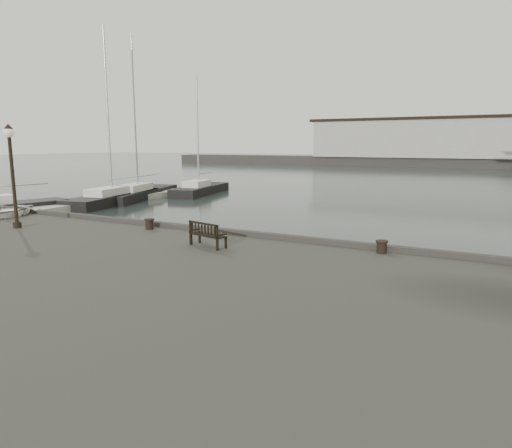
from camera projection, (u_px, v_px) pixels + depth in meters
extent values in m
plane|color=black|center=(242.00, 275.00, 17.30)|extent=(400.00, 400.00, 0.00)
cube|color=#AEAAA1|center=(82.00, 205.00, 35.25)|extent=(2.00, 24.00, 0.50)
cube|color=#383530|center=(457.00, 163.00, 97.00)|extent=(140.00, 8.00, 2.00)
cube|color=#AEAAA1|center=(419.00, 139.00, 99.86)|extent=(46.00, 9.00, 8.00)
cube|color=black|center=(421.00, 119.00, 99.11)|extent=(48.00, 9.50, 0.60)
cube|color=black|center=(208.00, 235.00, 14.93)|extent=(1.45, 0.78, 0.03)
cube|color=black|center=(203.00, 230.00, 14.75)|extent=(1.36, 0.37, 0.41)
cube|color=black|center=(208.00, 241.00, 14.97)|extent=(1.35, 0.69, 0.38)
cylinder|color=black|center=(149.00, 224.00, 18.03)|extent=(0.46, 0.46, 0.42)
cylinder|color=black|center=(382.00, 247.00, 14.05)|extent=(0.45, 0.45, 0.40)
cylinder|color=black|center=(13.00, 182.00, 18.07)|extent=(0.14, 0.14, 3.67)
cylinder|color=black|center=(17.00, 225.00, 18.37)|extent=(0.32, 0.32, 0.23)
sphere|color=silver|center=(9.00, 132.00, 17.74)|extent=(0.41, 0.41, 0.41)
cone|color=black|center=(8.00, 126.00, 17.70)|extent=(0.34, 0.34, 0.21)
imported|color=silver|center=(10.00, 210.00, 21.29)|extent=(2.93, 3.30, 0.56)
cube|color=black|center=(3.00, 213.00, 31.94)|extent=(4.25, 9.01, 1.40)
cube|color=silver|center=(2.00, 199.00, 31.77)|extent=(2.19, 3.32, 0.60)
cube|color=black|center=(141.00, 197.00, 41.71)|extent=(5.53, 11.57, 1.40)
cube|color=silver|center=(141.00, 186.00, 41.54)|extent=(2.67, 4.26, 0.60)
cylinder|color=#B2B5B7|center=(138.00, 114.00, 40.43)|extent=(0.16, 0.16, 13.39)
cube|color=black|center=(117.00, 202.00, 38.24)|extent=(4.50, 11.30, 1.40)
cube|color=silver|center=(116.00, 190.00, 38.07)|extent=(2.38, 4.10, 0.60)
cylinder|color=#B2B5B7|center=(112.00, 113.00, 36.98)|extent=(0.16, 0.16, 13.21)
cube|color=black|center=(201.00, 193.00, 45.45)|extent=(4.41, 9.77, 1.40)
cube|color=silver|center=(201.00, 183.00, 45.28)|extent=(2.31, 3.58, 0.60)
cylinder|color=#B2B5B7|center=(200.00, 132.00, 44.43)|extent=(0.16, 0.16, 10.50)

